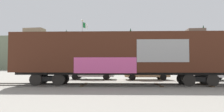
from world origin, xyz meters
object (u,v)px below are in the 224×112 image
at_px(parked_car_white, 209,72).
at_px(parked_car_tan, 145,71).
at_px(flagpole, 83,41).
at_px(freight_car, 123,54).
at_px(parked_car_silver, 92,72).

bearing_deg(parked_car_white, parked_car_tan, 178.27).
bearing_deg(flagpole, freight_car, -61.04).
bearing_deg(parked_car_tan, parked_car_white, -1.73).
bearing_deg(parked_car_tan, parked_car_silver, 178.55).
bearing_deg(flagpole, parked_car_silver, -64.74).
xyz_separation_m(freight_car, parked_car_tan, (2.25, 5.59, -1.51)).
xyz_separation_m(parked_car_silver, parked_car_tan, (5.74, -0.14, 0.05)).
height_order(flagpole, parked_car_tan, flagpole).
relative_size(parked_car_tan, parked_car_white, 0.99).
relative_size(freight_car, parked_car_silver, 3.42).
bearing_deg(freight_car, parked_car_silver, 121.29).
height_order(freight_car, parked_car_white, freight_car).
distance_m(parked_car_silver, parked_car_tan, 5.74).
relative_size(parked_car_silver, parked_car_tan, 1.04).
relative_size(parked_car_silver, parked_car_white, 1.03).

